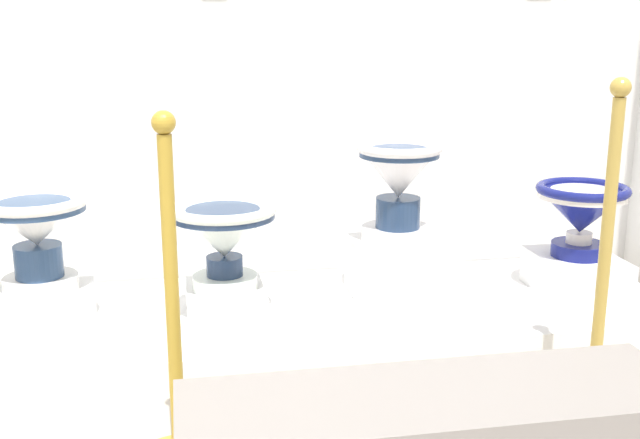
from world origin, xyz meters
The scene contains 11 objects.
display_platform centered at (1.65, 2.30, 0.06)m, with size 2.89×0.91×0.12m, color white.
plinth_block_squat_floral centered at (0.59, 2.23, 0.20)m, with size 0.35×0.32×0.15m, color white.
antique_toilet_squat_floral centered at (0.59, 2.23, 0.52)m, with size 0.38×0.38×0.36m.
plinth_block_slender_white centered at (1.26, 2.23, 0.18)m, with size 0.30×0.36×0.12m, color white.
antique_toilet_slender_white centered at (1.26, 2.23, 0.47)m, with size 0.41×0.41×0.34m.
plinth_block_tall_cobalt centered at (1.99, 2.36, 0.24)m, with size 0.37×0.34×0.24m, color white.
antique_toilet_tall_cobalt centered at (1.99, 2.36, 0.62)m, with size 0.34×0.34×0.41m.
plinth_block_pale_glazed centered at (2.75, 2.27, 0.20)m, with size 0.33×0.40×0.16m, color white.
antique_toilet_pale_glazed centered at (2.75, 2.27, 0.48)m, with size 0.38×0.38×0.31m.
stanchion_post_near_left centered at (1.07, 1.41, 0.30)m, with size 0.26×0.26×1.02m.
stanchion_post_near_right centered at (2.44, 1.54, 0.30)m, with size 0.28×0.28×1.08m.
Camera 1 is at (1.10, -0.66, 1.24)m, focal length 44.00 mm.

